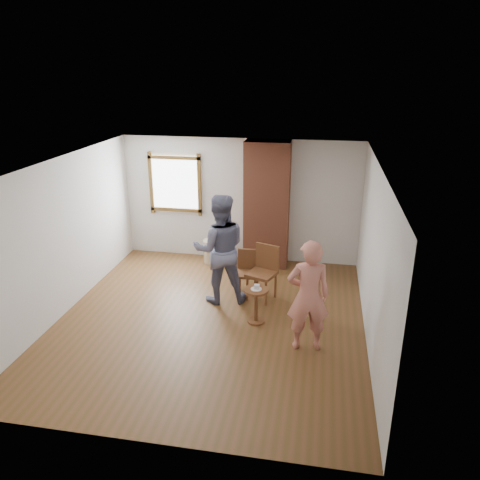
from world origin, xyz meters
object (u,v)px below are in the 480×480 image
stoneware_crock (212,251)px  side_table (256,300)px  dining_chair_left (248,270)px  man (220,249)px  person_pink (308,296)px  dining_chair_right (264,269)px

stoneware_crock → side_table: side_table is taller
dining_chair_left → man: 0.76m
stoneware_crock → dining_chair_left: size_ratio=0.60×
side_table → person_pink: 1.12m
dining_chair_right → man: 0.89m
dining_chair_left → dining_chair_right: size_ratio=0.84×
person_pink → dining_chair_right: bearing=-70.5°
dining_chair_right → side_table: size_ratio=1.65×
side_table → man: bearing=138.1°
stoneware_crock → side_table: size_ratio=0.83×
stoneware_crock → person_pink: person_pink is taller
side_table → person_pink: size_ratio=0.35×
stoneware_crock → person_pink: 3.66m
side_table → man: size_ratio=0.31×
man → dining_chair_right: bearing=-178.6°
dining_chair_right → side_table: dining_chair_right is taller
dining_chair_right → man: man is taller
dining_chair_right → man: (-0.75, -0.23, 0.43)m
dining_chair_left → side_table: (0.30, -1.02, -0.06)m
person_pink → side_table: bearing=-44.8°
stoneware_crock → dining_chair_right: bearing=-47.8°
side_table → man: man is taller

